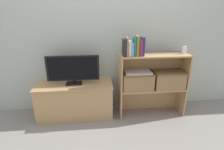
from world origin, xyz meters
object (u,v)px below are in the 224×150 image
at_px(storage_basket_right, 168,79).
at_px(book_teal, 134,46).
at_px(book_olive, 137,46).
at_px(book_crimson, 140,47).
at_px(book_navy, 142,46).
at_px(book_charcoal, 124,48).
at_px(laptop, 138,72).
at_px(book_ivory, 129,48).
at_px(storage_basket_left, 137,80).
at_px(tv, 73,69).
at_px(baby_monitor, 184,50).
at_px(tv_stand, 75,99).
at_px(book_tan, 127,47).
at_px(book_skyblue, 132,49).

bearing_deg(storage_basket_right, book_teal, -176.68).
relative_size(book_olive, book_crimson, 1.20).
xyz_separation_m(book_crimson, book_navy, (0.03, 0.00, 0.01)).
bearing_deg(book_charcoal, laptop, 8.76).
height_order(book_ivory, storage_basket_left, book_ivory).
bearing_deg(tv, baby_monitor, -2.51).
xyz_separation_m(tv_stand, book_olive, (0.85, -0.11, 0.79)).
bearing_deg(laptop, book_crimson, -87.36).
distance_m(book_navy, storage_basket_left, 0.48).
relative_size(book_crimson, storage_basket_left, 0.50).
bearing_deg(book_ivory, book_charcoal, 180.00).
distance_m(tv_stand, laptop, 0.98).
relative_size(book_charcoal, book_crimson, 1.00).
distance_m(book_olive, storage_basket_right, 0.69).
bearing_deg(tv_stand, book_navy, -7.05).
bearing_deg(storage_basket_left, storage_basket_right, 0.00).
bearing_deg(book_teal, laptop, 23.37).
relative_size(book_teal, baby_monitor, 1.90).
bearing_deg(laptop, storage_basket_left, 90.00).
height_order(book_crimson, storage_basket_right, book_crimson).
height_order(book_olive, storage_basket_left, book_olive).
bearing_deg(storage_basket_right, book_ivory, -177.03).
bearing_deg(baby_monitor, book_navy, -175.70).
xyz_separation_m(book_ivory, storage_basket_right, (0.59, 0.03, -0.46)).
distance_m(book_crimson, storage_basket_left, 0.47).
xyz_separation_m(book_tan, storage_basket_right, (0.62, 0.03, -0.48)).
bearing_deg(book_teal, tv_stand, 172.03).
height_order(book_olive, storage_basket_right, book_olive).
relative_size(book_navy, baby_monitor, 1.89).
bearing_deg(book_crimson, book_skyblue, 180.00).
distance_m(tv_stand, book_crimson, 1.18).
xyz_separation_m(book_charcoal, book_olive, (0.16, 0.00, 0.02)).
relative_size(book_teal, book_navy, 1.01).
relative_size(book_ivory, book_skyblue, 1.15).
bearing_deg(book_teal, storage_basket_left, 23.37).
relative_size(book_tan, book_ivory, 1.22).
relative_size(book_charcoal, storage_basket_right, 0.50).
distance_m(book_tan, book_navy, 0.20).
height_order(book_skyblue, laptop, book_skyblue).
relative_size(book_crimson, storage_basket_right, 0.50).
distance_m(book_charcoal, storage_basket_left, 0.51).
bearing_deg(book_charcoal, book_navy, 0.00).
distance_m(book_ivory, book_navy, 0.17).
relative_size(tv_stand, book_olive, 4.17).
bearing_deg(book_tan, book_ivory, 0.00).
distance_m(tv, book_tan, 0.79).
relative_size(storage_basket_left, laptop, 1.20).
distance_m(baby_monitor, storage_basket_left, 0.76).
relative_size(book_charcoal, laptop, 0.60).
bearing_deg(tv_stand, storage_basket_left, -5.40).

